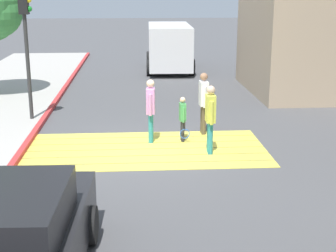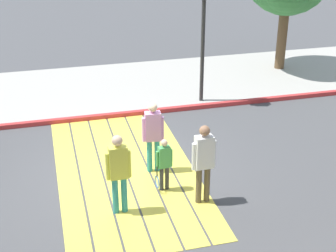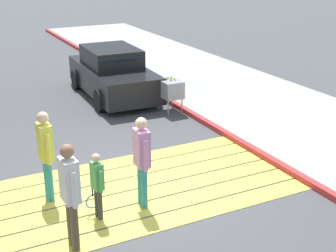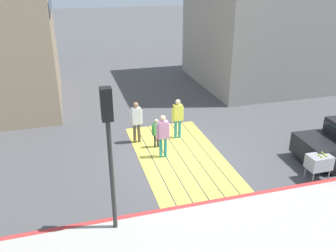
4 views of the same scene
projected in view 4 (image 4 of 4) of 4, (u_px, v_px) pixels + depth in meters
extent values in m
plane|color=#4C4C4F|center=(180.00, 157.00, 14.08)|extent=(120.00, 120.00, 0.00)
cube|color=#EAD64C|center=(212.00, 152.00, 14.43)|extent=(6.40, 0.50, 0.01)
cube|color=#EAD64C|center=(200.00, 154.00, 14.29)|extent=(6.40, 0.50, 0.01)
cube|color=#EAD64C|center=(187.00, 156.00, 14.15)|extent=(6.40, 0.50, 0.01)
cube|color=#EAD64C|center=(174.00, 157.00, 14.01)|extent=(6.40, 0.50, 0.01)
cube|color=#EAD64C|center=(160.00, 159.00, 13.87)|extent=(6.40, 0.50, 0.01)
cube|color=#EAD64C|center=(146.00, 161.00, 13.73)|extent=(6.40, 0.50, 0.01)
cube|color=#BC3333|center=(212.00, 203.00, 11.20)|extent=(0.16, 40.00, 0.13)
cube|color=#232B38|center=(50.00, 4.00, 18.36)|extent=(6.80, 0.03, 0.70)
cylinder|color=black|center=(308.00, 145.00, 14.29)|extent=(0.25, 0.67, 0.66)
cylinder|color=black|center=(336.00, 167.00, 12.72)|extent=(0.25, 0.67, 0.66)
cylinder|color=#2D2D2D|center=(112.00, 179.00, 9.45)|extent=(0.12, 0.12, 3.40)
cube|color=black|center=(106.00, 104.00, 8.59)|extent=(0.28, 0.28, 0.84)
sphere|color=maroon|center=(105.00, 91.00, 8.62)|extent=(0.18, 0.18, 0.18)
sphere|color=yellow|center=(106.00, 102.00, 8.73)|extent=(0.18, 0.18, 0.18)
sphere|color=#188429|center=(106.00, 112.00, 8.84)|extent=(0.18, 0.18, 0.18)
cube|color=#99999E|center=(319.00, 162.00, 12.29)|extent=(0.56, 0.80, 0.50)
cylinder|color=#99999E|center=(305.00, 172.00, 12.60)|extent=(0.04, 0.04, 0.45)
cylinder|color=#99999E|center=(313.00, 178.00, 12.20)|extent=(0.04, 0.04, 0.45)
cylinder|color=#99999E|center=(320.00, 169.00, 12.76)|extent=(0.04, 0.04, 0.45)
cylinder|color=#99999E|center=(329.00, 176.00, 12.36)|extent=(0.04, 0.04, 0.45)
sphere|color=#CCE033|center=(327.00, 156.00, 12.11)|extent=(0.07, 0.07, 0.07)
sphere|color=#CCE033|center=(324.00, 154.00, 12.21)|extent=(0.07, 0.07, 0.07)
sphere|color=#CCE033|center=(322.00, 153.00, 12.32)|extent=(0.07, 0.07, 0.07)
sphere|color=#CCE033|center=(322.00, 157.00, 12.05)|extent=(0.07, 0.07, 0.07)
sphere|color=#CCE033|center=(319.00, 155.00, 12.16)|extent=(0.07, 0.07, 0.07)
cylinder|color=teal|center=(176.00, 129.00, 15.44)|extent=(0.13, 0.13, 0.85)
cylinder|color=teal|center=(180.00, 129.00, 15.49)|extent=(0.13, 0.13, 0.85)
cube|color=#D8D84C|center=(178.00, 113.00, 15.15)|extent=(0.23, 0.37, 0.71)
sphere|color=beige|center=(178.00, 102.00, 14.95)|extent=(0.22, 0.22, 0.22)
cylinder|color=#D8D84C|center=(173.00, 115.00, 15.12)|extent=(0.09, 0.09, 0.60)
cylinder|color=#D8D84C|center=(183.00, 114.00, 15.23)|extent=(0.09, 0.09, 0.60)
cylinder|color=brown|center=(135.00, 134.00, 15.04)|extent=(0.13, 0.13, 0.86)
cylinder|color=brown|center=(139.00, 133.00, 15.10)|extent=(0.13, 0.13, 0.86)
cube|color=white|center=(136.00, 116.00, 14.75)|extent=(0.25, 0.39, 0.72)
sphere|color=#9E7051|center=(136.00, 105.00, 14.55)|extent=(0.22, 0.22, 0.22)
cylinder|color=white|center=(131.00, 118.00, 14.71)|extent=(0.09, 0.09, 0.61)
cylinder|color=white|center=(141.00, 117.00, 14.84)|extent=(0.09, 0.09, 0.61)
cylinder|color=teal|center=(161.00, 148.00, 13.87)|extent=(0.13, 0.13, 0.84)
cylinder|color=teal|center=(165.00, 147.00, 13.90)|extent=(0.13, 0.13, 0.84)
cube|color=#D18CC6|center=(163.00, 130.00, 13.57)|extent=(0.26, 0.39, 0.70)
sphere|color=beige|center=(163.00, 118.00, 13.38)|extent=(0.22, 0.22, 0.22)
cylinder|color=#D18CC6|center=(158.00, 132.00, 13.56)|extent=(0.09, 0.09, 0.59)
cylinder|color=#D18CC6|center=(169.00, 131.00, 13.63)|extent=(0.09, 0.09, 0.59)
cylinder|color=#333338|center=(155.00, 141.00, 14.68)|extent=(0.09, 0.09, 0.60)
cylinder|color=#333338|center=(158.00, 141.00, 14.72)|extent=(0.09, 0.09, 0.60)
cube|color=#4CA559|center=(156.00, 129.00, 14.48)|extent=(0.18, 0.27, 0.50)
sphere|color=beige|center=(156.00, 121.00, 14.34)|extent=(0.15, 0.15, 0.15)
cylinder|color=#4CA559|center=(153.00, 130.00, 14.45)|extent=(0.06, 0.06, 0.42)
cylinder|color=#4CA559|center=(160.00, 129.00, 14.55)|extent=(0.06, 0.06, 0.42)
cylinder|color=black|center=(160.00, 135.00, 14.70)|extent=(0.03, 0.03, 0.28)
torus|color=blue|center=(160.00, 141.00, 14.80)|extent=(0.29, 0.05, 0.28)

